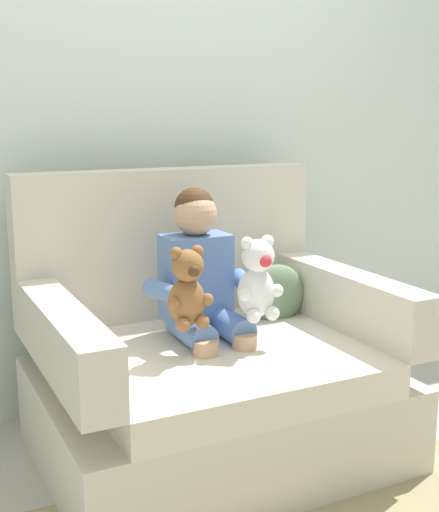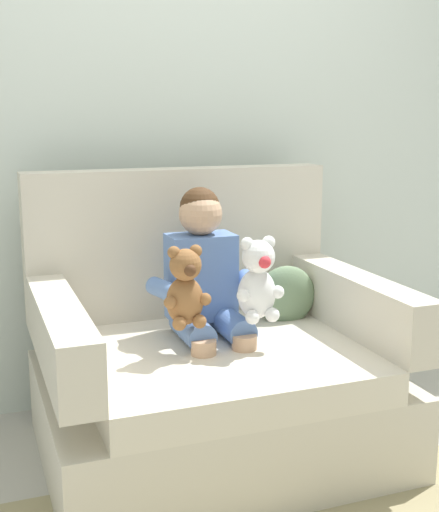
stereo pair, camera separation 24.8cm
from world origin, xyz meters
The scene contains 7 objects.
ground_plane centered at (0.00, 0.00, 0.00)m, with size 8.00×8.00×0.00m, color #ADA89E.
back_wall centered at (0.00, 0.71, 1.30)m, with size 6.00×0.10×2.60m, color silver.
armchair centered at (0.00, 0.05, 0.33)m, with size 1.30×1.03×1.08m.
seated_child centered at (0.00, 0.09, 0.66)m, with size 0.45×0.39×0.82m.
plush_brown centered at (-0.14, -0.08, 0.70)m, with size 0.18×0.14×0.30m.
plush_white centered at (0.13, -0.10, 0.71)m, with size 0.19×0.15×0.31m.
throw_pillow centered at (0.39, 0.20, 0.55)m, with size 0.26×0.12×0.26m, color slate.
Camera 1 is at (-1.08, -2.22, 1.31)m, focal length 47.89 mm.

